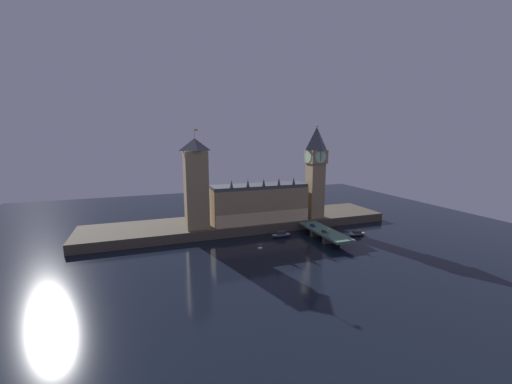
% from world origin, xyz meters
% --- Properties ---
extents(ground_plane, '(400.00, 400.00, 0.00)m').
position_xyz_m(ground_plane, '(0.00, 0.00, 0.00)').
color(ground_plane, black).
extents(embankment, '(220.00, 42.00, 6.19)m').
position_xyz_m(embankment, '(0.00, 39.00, 3.09)').
color(embankment, '#4C4438').
rests_on(embankment, ground_plane).
extents(parliament_hall, '(67.83, 19.82, 31.69)m').
position_xyz_m(parliament_hall, '(10.81, 30.23, 19.35)').
color(parliament_hall, '#9E845B').
rests_on(parliament_hall, embankment).
extents(clock_tower, '(13.21, 13.32, 68.12)m').
position_xyz_m(clock_tower, '(53.68, 26.89, 42.23)').
color(clock_tower, '#9E845B').
rests_on(clock_tower, embankment).
extents(victoria_tower, '(14.64, 14.64, 64.67)m').
position_xyz_m(victoria_tower, '(-33.85, 28.68, 35.66)').
color(victoria_tower, '#9E845B').
rests_on(victoria_tower, embankment).
extents(bridge, '(13.28, 46.00, 5.72)m').
position_xyz_m(bridge, '(43.15, -5.00, 4.25)').
color(bridge, '#4C7560').
rests_on(bridge, ground_plane).
extents(car_northbound_lead, '(2.03, 4.33, 1.58)m').
position_xyz_m(car_northbound_lead, '(40.23, 5.73, 6.46)').
color(car_northbound_lead, navy).
rests_on(car_northbound_lead, bridge).
extents(car_northbound_trail, '(1.89, 4.73, 1.57)m').
position_xyz_m(car_northbound_trail, '(40.23, -9.08, 6.45)').
color(car_northbound_trail, '#235633').
rests_on(car_northbound_trail, bridge).
extents(pedestrian_near_rail, '(0.38, 0.38, 1.59)m').
position_xyz_m(pedestrian_near_rail, '(37.30, -16.96, 6.55)').
color(pedestrian_near_rail, black).
rests_on(pedestrian_near_rail, bridge).
extents(pedestrian_mid_walk, '(0.38, 0.38, 1.64)m').
position_xyz_m(pedestrian_mid_walk, '(48.99, -3.79, 6.58)').
color(pedestrian_mid_walk, black).
rests_on(pedestrian_mid_walk, bridge).
extents(pedestrian_far_rail, '(0.38, 0.38, 1.84)m').
position_xyz_m(pedestrian_far_rail, '(37.30, 10.65, 6.70)').
color(pedestrian_far_rail, black).
rests_on(pedestrian_far_rail, bridge).
extents(street_lamp_near, '(1.34, 0.60, 6.20)m').
position_xyz_m(street_lamp_near, '(36.90, -19.72, 9.60)').
color(street_lamp_near, '#2D3333').
rests_on(street_lamp_near, bridge).
extents(street_lamp_far, '(1.34, 0.60, 6.42)m').
position_xyz_m(street_lamp_far, '(36.90, 9.72, 9.74)').
color(street_lamp_far, '#2D3333').
rests_on(street_lamp_far, bridge).
extents(boat_upstream, '(13.65, 4.12, 4.09)m').
position_xyz_m(boat_upstream, '(17.90, 7.84, 1.50)').
color(boat_upstream, '#1E2842').
rests_on(boat_upstream, ground_plane).
extents(boat_downstream, '(12.08, 5.19, 3.24)m').
position_xyz_m(boat_downstream, '(67.74, -6.13, 1.18)').
color(boat_downstream, '#28282D').
rests_on(boat_downstream, ground_plane).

